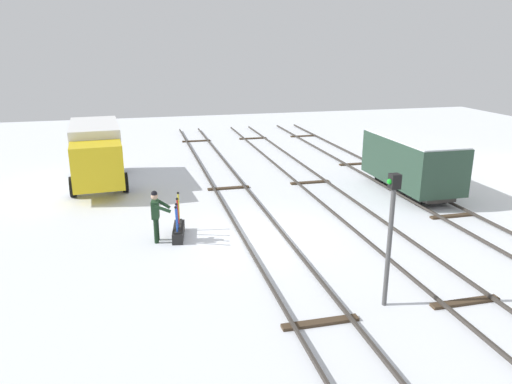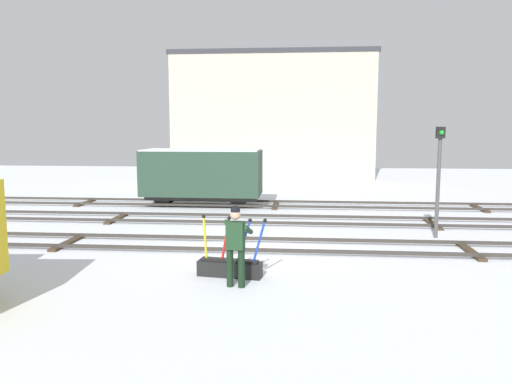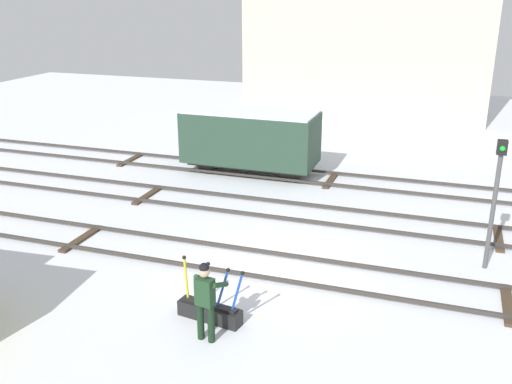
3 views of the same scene
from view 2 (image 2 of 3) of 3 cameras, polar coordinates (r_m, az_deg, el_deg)
The scene contains 10 objects.
ground_plane at distance 14.51m, azimuth 0.65°, elevation -6.49°, with size 60.00×60.00×0.00m, color silver.
track_main_line at distance 14.49m, azimuth 0.65°, elevation -6.05°, with size 44.00×1.94×0.18m.
track_siding_near at distance 18.40m, azimuth 1.63°, elevation -3.17°, with size 44.00×1.94×0.18m.
track_siding_far at distance 22.14m, azimuth 2.23°, elevation -1.39°, with size 44.00×1.94×0.18m.
switch_lever_frame at distance 11.81m, azimuth -3.00°, elevation -8.48°, with size 1.66×0.58×1.45m.
rail_worker at distance 10.89m, azimuth -2.32°, elevation -5.60°, with size 0.61×0.68×1.81m.
signal_post at distance 16.60m, azimuth 20.22°, elevation 2.42°, with size 0.24×0.32×3.51m.
apartment_building at distance 35.53m, azimuth 2.02°, elevation 8.69°, with size 13.88×5.30×8.60m.
freight_car_near_switch at distance 22.38m, azimuth -6.19°, elevation 2.11°, with size 5.26×2.26×2.53m.
perched_bird_roof_left at distance 34.44m, azimuth 9.22°, elevation 15.92°, with size 0.28×0.22×0.13m.
Camera 2 is at (1.09, -14.05, 3.47)m, focal length 34.90 mm.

